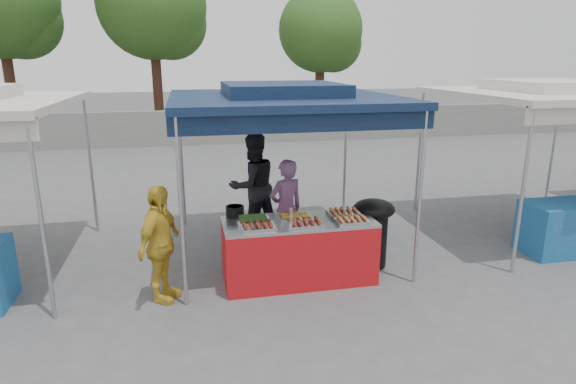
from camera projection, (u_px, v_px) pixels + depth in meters
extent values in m
plane|color=#4E4F50|center=(297.00, 276.00, 6.66)|extent=(80.00, 80.00, 0.00)
cube|color=slate|center=(227.00, 127.00, 16.87)|extent=(40.00, 0.25, 1.20)
cylinder|color=#A3A4AA|center=(181.00, 216.00, 5.58)|extent=(0.05, 0.05, 2.30)
cylinder|color=#A3A4AA|center=(420.00, 200.00, 6.18)|extent=(0.05, 0.05, 2.30)
cylinder|color=#A3A4AA|center=(182.00, 163.00, 8.41)|extent=(0.05, 0.05, 2.30)
cylinder|color=#A3A4AA|center=(345.00, 156.00, 9.01)|extent=(0.05, 0.05, 2.30)
cube|color=#0E1D38|center=(282.00, 99.00, 6.97)|extent=(3.20, 3.20, 0.10)
cube|color=#0E1D38|center=(282.00, 89.00, 6.94)|extent=(1.65, 1.65, 0.18)
cube|color=#0E1D38|center=(308.00, 122.00, 5.60)|extent=(3.20, 0.04, 0.25)
cylinder|color=#A3A4AA|center=(42.00, 225.00, 5.28)|extent=(0.05, 0.05, 2.30)
cylinder|color=#A3A4AA|center=(91.00, 167.00, 8.11)|extent=(0.05, 0.05, 2.30)
cylinder|color=#A3A4AA|center=(522.00, 194.00, 6.48)|extent=(0.05, 0.05, 2.30)
cylinder|color=#A3A4AA|center=(419.00, 153.00, 9.31)|extent=(0.05, 0.05, 2.30)
cylinder|color=#A3A4AA|center=(553.00, 147.00, 9.91)|extent=(0.05, 0.05, 2.30)
cube|color=beige|center=(551.00, 94.00, 7.87)|extent=(3.20, 3.20, 0.10)
cube|color=beige|center=(553.00, 86.00, 7.84)|extent=(1.65, 1.65, 0.18)
cylinder|color=#381E15|center=(10.00, 80.00, 17.13)|extent=(0.36, 0.36, 4.36)
sphere|color=#2C511B|center=(21.00, 19.00, 16.89)|extent=(2.74, 2.74, 2.74)
cylinder|color=#381E15|center=(157.00, 79.00, 18.18)|extent=(0.36, 0.36, 4.32)
sphere|color=#2C511B|center=(152.00, 4.00, 17.46)|extent=(3.95, 3.95, 3.95)
sphere|color=#2C511B|center=(170.00, 23.00, 17.94)|extent=(2.71, 2.71, 2.71)
cylinder|color=#381E15|center=(320.00, 87.00, 19.33)|extent=(0.36, 0.36, 3.58)
sphere|color=#2C511B|center=(321.00, 30.00, 18.75)|extent=(3.27, 3.27, 3.27)
sphere|color=#2C511B|center=(333.00, 44.00, 19.19)|extent=(2.25, 2.25, 2.25)
cube|color=#A90F15|center=(299.00, 252.00, 6.46)|extent=(2.00, 0.80, 0.81)
cube|color=#A3A4AA|center=(299.00, 222.00, 6.34)|extent=(2.00, 0.80, 0.04)
cube|color=#AEAFB3|center=(258.00, 228.00, 6.00)|extent=(0.42, 0.30, 0.05)
cube|color=maroon|center=(258.00, 225.00, 5.99)|extent=(0.35, 0.25, 0.02)
cube|color=#AEAFB3|center=(305.00, 224.00, 6.11)|extent=(0.42, 0.30, 0.05)
cube|color=maroon|center=(305.00, 222.00, 6.10)|extent=(0.35, 0.25, 0.02)
cube|color=#AEAFB3|center=(352.00, 221.00, 6.23)|extent=(0.42, 0.30, 0.05)
cube|color=#995B34|center=(352.00, 219.00, 6.22)|extent=(0.35, 0.25, 0.02)
cube|color=#AEAFB3|center=(253.00, 220.00, 6.26)|extent=(0.42, 0.30, 0.05)
cube|color=#254C1A|center=(253.00, 218.00, 6.25)|extent=(0.35, 0.25, 0.02)
cube|color=#AEAFB3|center=(294.00, 217.00, 6.38)|extent=(0.42, 0.30, 0.05)
cube|color=#B98020|center=(294.00, 215.00, 6.37)|extent=(0.35, 0.25, 0.02)
cube|color=#AEAFB3|center=(344.00, 214.00, 6.54)|extent=(0.42, 0.30, 0.05)
cube|color=#995B34|center=(344.00, 211.00, 6.53)|extent=(0.35, 0.25, 0.02)
cylinder|color=black|center=(235.00, 211.00, 6.49)|extent=(0.24, 0.24, 0.14)
cylinder|color=#A3A4AA|center=(291.00, 226.00, 6.01)|extent=(0.07, 0.07, 0.09)
cylinder|color=black|center=(372.00, 239.00, 6.92)|extent=(0.41, 0.41, 0.80)
ellipsoid|color=black|center=(374.00, 208.00, 6.80)|extent=(0.59, 0.59, 0.27)
cube|color=navy|center=(255.00, 255.00, 6.94)|extent=(0.56, 0.39, 0.33)
cube|color=navy|center=(306.00, 253.00, 7.12)|extent=(0.44, 0.31, 0.27)
cube|color=navy|center=(306.00, 236.00, 7.05)|extent=(0.44, 0.31, 0.27)
imported|color=#784C71|center=(286.00, 209.00, 7.13)|extent=(0.64, 0.52, 1.51)
imported|color=black|center=(253.00, 186.00, 7.95)|extent=(1.03, 0.92, 1.75)
imported|color=gold|center=(160.00, 244.00, 5.83)|extent=(0.71, 0.93, 1.47)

